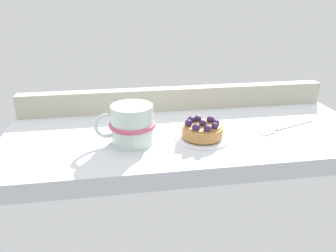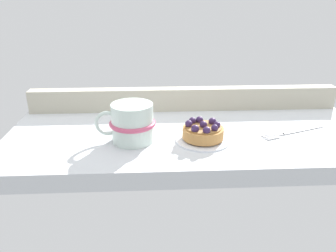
{
  "view_description": "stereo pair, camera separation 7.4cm",
  "coord_description": "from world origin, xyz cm",
  "px_view_note": "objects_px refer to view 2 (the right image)",
  "views": [
    {
      "loc": [
        -16.73,
        -72.28,
        31.84
      ],
      "look_at": [
        -5.74,
        -4.49,
        3.59
      ],
      "focal_mm": 35.59,
      "sensor_mm": 36.0,
      "label": 1
    },
    {
      "loc": [
        -9.35,
        -73.07,
        31.84
      ],
      "look_at": [
        -5.74,
        -4.49,
        3.59
      ],
      "focal_mm": 35.59,
      "sensor_mm": 36.0,
      "label": 2
    }
  ],
  "objects_px": {
    "coffee_mug": "(132,123)",
    "dessert_fork": "(294,132)",
    "dessert_plate": "(203,139)",
    "raspberry_tart": "(203,131)"
  },
  "relations": [
    {
      "from": "coffee_mug",
      "to": "dessert_fork",
      "type": "relative_size",
      "value": 0.79
    },
    {
      "from": "dessert_fork",
      "to": "dessert_plate",
      "type": "bearing_deg",
      "value": -171.77
    },
    {
      "from": "dessert_plate",
      "to": "raspberry_tart",
      "type": "bearing_deg",
      "value": 159.18
    },
    {
      "from": "raspberry_tart",
      "to": "dessert_fork",
      "type": "distance_m",
      "value": 0.23
    },
    {
      "from": "coffee_mug",
      "to": "dessert_fork",
      "type": "xyz_separation_m",
      "value": [
        0.38,
        0.03,
        -0.04
      ]
    },
    {
      "from": "coffee_mug",
      "to": "dessert_fork",
      "type": "height_order",
      "value": "coffee_mug"
    },
    {
      "from": "raspberry_tart",
      "to": "coffee_mug",
      "type": "height_order",
      "value": "coffee_mug"
    },
    {
      "from": "raspberry_tart",
      "to": "dessert_fork",
      "type": "bearing_deg",
      "value": 8.21
    },
    {
      "from": "raspberry_tart",
      "to": "dessert_plate",
      "type": "bearing_deg",
      "value": -20.82
    },
    {
      "from": "raspberry_tart",
      "to": "coffee_mug",
      "type": "distance_m",
      "value": 0.16
    }
  ]
}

